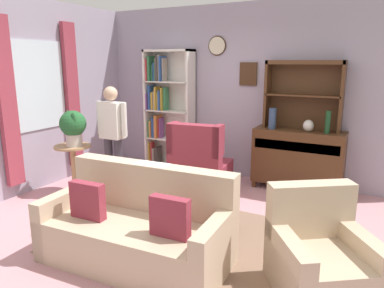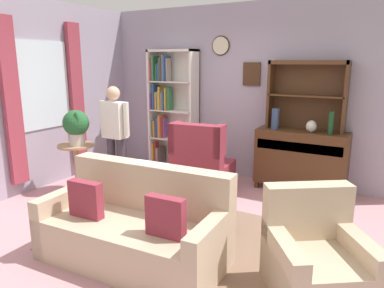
# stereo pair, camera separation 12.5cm
# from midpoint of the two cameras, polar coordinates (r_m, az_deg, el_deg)

# --- Properties ---
(ground_plane) EXTENTS (5.40, 4.60, 0.02)m
(ground_plane) POSITION_cam_midpoint_polar(r_m,az_deg,el_deg) (4.45, -3.22, -12.52)
(ground_plane) COLOR #C68C93
(wall_back) EXTENTS (5.00, 0.09, 2.80)m
(wall_back) POSITION_cam_midpoint_polar(r_m,az_deg,el_deg) (5.96, 7.28, 8.08)
(wall_back) COLOR #A399AD
(wall_back) RESTS_ON ground_plane
(wall_left) EXTENTS (0.16, 4.20, 2.80)m
(wall_left) POSITION_cam_midpoint_polar(r_m,az_deg,el_deg) (5.79, -25.31, 6.74)
(wall_left) COLOR #A399AD
(wall_left) RESTS_ON ground_plane
(area_rug) EXTENTS (2.38, 1.99, 0.01)m
(area_rug) POSITION_cam_midpoint_polar(r_m,az_deg,el_deg) (4.12, -2.98, -14.50)
(area_rug) COLOR #846651
(area_rug) RESTS_ON ground_plane
(bookshelf) EXTENTS (0.90, 0.30, 2.10)m
(bookshelf) POSITION_cam_midpoint_polar(r_m,az_deg,el_deg) (6.43, -4.80, 5.69)
(bookshelf) COLOR silver
(bookshelf) RESTS_ON ground_plane
(sideboard) EXTENTS (1.30, 0.45, 0.92)m
(sideboard) POSITION_cam_midpoint_polar(r_m,az_deg,el_deg) (5.58, 15.79, -2.00)
(sideboard) COLOR #4C2D19
(sideboard) RESTS_ON ground_plane
(sideboard_hutch) EXTENTS (1.10, 0.26, 1.00)m
(sideboard_hutch) POSITION_cam_midpoint_polar(r_m,az_deg,el_deg) (5.52, 16.71, 8.86)
(sideboard_hutch) COLOR #4C2D19
(sideboard_hutch) RESTS_ON sideboard
(vase_tall) EXTENTS (0.11, 0.11, 0.31)m
(vase_tall) POSITION_cam_midpoint_polar(r_m,az_deg,el_deg) (5.48, 11.98, 3.98)
(vase_tall) COLOR #33476B
(vase_tall) RESTS_ON sideboard
(vase_round) EXTENTS (0.15, 0.15, 0.17)m
(vase_round) POSITION_cam_midpoint_polar(r_m,az_deg,el_deg) (5.39, 17.31, 2.78)
(vase_round) COLOR beige
(vase_round) RESTS_ON sideboard
(bottle_wine) EXTENTS (0.07, 0.07, 0.32)m
(bottle_wine) POSITION_cam_midpoint_polar(r_m,az_deg,el_deg) (5.31, 20.07, 3.26)
(bottle_wine) COLOR #194223
(bottle_wine) RESTS_ON sideboard
(couch_floral) EXTENTS (1.84, 0.94, 0.90)m
(couch_floral) POSITION_cam_midpoint_polar(r_m,az_deg,el_deg) (3.63, -9.53, -13.22)
(couch_floral) COLOR #C6AD8E
(couch_floral) RESTS_ON ground_plane
(armchair_floral) EXTENTS (1.06, 1.07, 0.88)m
(armchair_floral) POSITION_cam_midpoint_polar(r_m,az_deg,el_deg) (3.29, 18.63, -17.12)
(armchair_floral) COLOR #C6AD8E
(armchair_floral) RESTS_ON ground_plane
(wingback_chair) EXTENTS (0.86, 0.88, 1.05)m
(wingback_chair) POSITION_cam_midpoint_polar(r_m,az_deg,el_deg) (5.33, 0.48, -3.58)
(wingback_chair) COLOR maroon
(wingback_chair) RESTS_ON ground_plane
(plant_stand) EXTENTS (0.52, 0.52, 0.71)m
(plant_stand) POSITION_cam_midpoint_polar(r_m,az_deg,el_deg) (5.58, -18.84, -2.96)
(plant_stand) COLOR #A87F56
(plant_stand) RESTS_ON ground_plane
(potted_plant_large) EXTENTS (0.37, 0.37, 0.51)m
(potted_plant_large) POSITION_cam_midpoint_polar(r_m,az_deg,el_deg) (5.41, -18.98, 2.77)
(potted_plant_large) COLOR beige
(potted_plant_large) RESTS_ON plant_stand
(person_reading) EXTENTS (0.52, 0.20, 1.56)m
(person_reading) POSITION_cam_midpoint_polar(r_m,az_deg,el_deg) (5.32, -13.15, 1.84)
(person_reading) COLOR #38333D
(person_reading) RESTS_ON ground_plane
(coffee_table) EXTENTS (0.80, 0.50, 0.42)m
(coffee_table) POSITION_cam_midpoint_polar(r_m,az_deg,el_deg) (4.25, -1.15, -8.43)
(coffee_table) COLOR #4C2D19
(coffee_table) RESTS_ON ground_plane
(book_stack) EXTENTS (0.20, 0.15, 0.08)m
(book_stack) POSITION_cam_midpoint_polar(r_m,az_deg,el_deg) (4.28, -1.83, -6.74)
(book_stack) COLOR gray
(book_stack) RESTS_ON coffee_table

